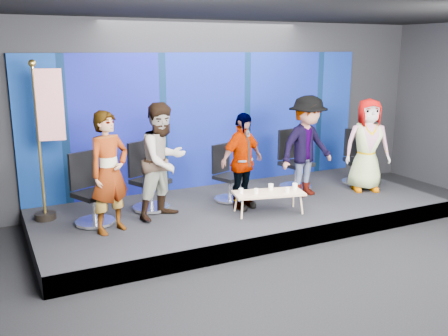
{
  "coord_description": "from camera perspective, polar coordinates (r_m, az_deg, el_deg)",
  "views": [
    {
      "loc": [
        -3.97,
        -4.89,
        2.97
      ],
      "look_at": [
        -0.38,
        2.4,
        1.02
      ],
      "focal_mm": 40.0,
      "sensor_mm": 36.0,
      "label": 1
    }
  ],
  "objects": [
    {
      "name": "coffee_table",
      "position": [
        8.3,
        5.13,
        -2.96
      ],
      "size": [
        1.24,
        0.74,
        0.36
      ],
      "rotation": [
        0.0,
        0.0,
        -0.23
      ],
      "color": "tan",
      "rests_on": "riser"
    },
    {
      "name": "panelist_e",
      "position": [
        9.88,
        16.06,
        2.53
      ],
      "size": [
        1.02,
        0.86,
        1.77
      ],
      "primitive_type": "imported",
      "rotation": [
        0.0,
        0.0,
        -0.41
      ],
      "color": "black",
      "rests_on": "riser"
    },
    {
      "name": "backdrop",
      "position": [
        9.79,
        -2.04,
        5.43
      ],
      "size": [
        7.0,
        0.08,
        2.6
      ],
      "primitive_type": "cube",
      "color": "navy",
      "rests_on": "riser"
    },
    {
      "name": "chair_c",
      "position": [
        8.94,
        0.43,
        -1.66
      ],
      "size": [
        0.73,
        0.73,
        1.01
      ],
      "rotation": [
        0.0,
        0.0,
        0.35
      ],
      "color": "silver",
      "rests_on": "riser"
    },
    {
      "name": "chair_e",
      "position": [
        10.45,
        14.94,
        0.24
      ],
      "size": [
        0.81,
        0.81,
        1.09
      ],
      "rotation": [
        0.0,
        0.0,
        -0.41
      ],
      "color": "silver",
      "rests_on": "riser"
    },
    {
      "name": "panelist_c",
      "position": [
        8.4,
        2.07,
        0.77
      ],
      "size": [
        1.04,
        0.71,
        1.64
      ],
      "primitive_type": "imported",
      "rotation": [
        0.0,
        0.0,
        0.35
      ],
      "color": "black",
      "rests_on": "riser"
    },
    {
      "name": "room_walls",
      "position": [
        6.32,
        12.91,
        8.24
      ],
      "size": [
        10.02,
        8.02,
        3.51
      ],
      "color": "black",
      "rests_on": "ground"
    },
    {
      "name": "mug_b",
      "position": [
        8.18,
        3.69,
        -2.66
      ],
      "size": [
        0.07,
        0.07,
        0.09
      ],
      "primitive_type": "cylinder",
      "color": "silver",
      "rests_on": "coffee_table"
    },
    {
      "name": "mug_c",
      "position": [
        8.43,
        5.37,
        -2.15
      ],
      "size": [
        0.09,
        0.09,
        0.1
      ],
      "primitive_type": "cylinder",
      "color": "silver",
      "rests_on": "coffee_table"
    },
    {
      "name": "riser",
      "position": [
        8.85,
        1.91,
        -5.1
      ],
      "size": [
        7.0,
        3.0,
        0.3
      ],
      "primitive_type": "cube",
      "color": "black",
      "rests_on": "ground"
    },
    {
      "name": "ground",
      "position": [
        6.96,
        11.85,
        -12.07
      ],
      "size": [
        10.0,
        10.0,
        0.0
      ],
      "primitive_type": "plane",
      "color": "black",
      "rests_on": "ground"
    },
    {
      "name": "panelist_a",
      "position": [
        7.48,
        -12.97,
        -0.5
      ],
      "size": [
        0.78,
        0.67,
        1.82
      ],
      "primitive_type": "imported",
      "rotation": [
        0.0,
        0.0,
        0.42
      ],
      "color": "black",
      "rests_on": "riser"
    },
    {
      "name": "flag_stand",
      "position": [
        8.22,
        -19.57,
        3.33
      ],
      "size": [
        0.57,
        0.33,
        2.52
      ],
      "rotation": [
        0.0,
        0.0,
        -0.19
      ],
      "color": "black",
      "rests_on": "riser"
    },
    {
      "name": "mug_d",
      "position": [
        8.31,
        7.26,
        -2.49
      ],
      "size": [
        0.07,
        0.07,
        0.08
      ],
      "primitive_type": "cylinder",
      "color": "silver",
      "rests_on": "coffee_table"
    },
    {
      "name": "panelist_b",
      "position": [
        7.98,
        -6.94,
        0.81
      ],
      "size": [
        1.12,
        1.02,
        1.86
      ],
      "primitive_type": "imported",
      "rotation": [
        0.0,
        0.0,
        0.43
      ],
      "color": "black",
      "rests_on": "riser"
    },
    {
      "name": "panelist_d",
      "position": [
        9.27,
        9.45,
        2.46
      ],
      "size": [
        1.3,
        0.89,
        1.86
      ],
      "primitive_type": "imported",
      "rotation": [
        0.0,
        0.0,
        0.18
      ],
      "color": "black",
      "rests_on": "riser"
    },
    {
      "name": "chair_d",
      "position": [
        9.82,
        7.99,
        -0.15
      ],
      "size": [
        0.75,
        0.75,
        1.15
      ],
      "rotation": [
        0.0,
        0.0,
        0.18
      ],
      "color": "silver",
      "rests_on": "riser"
    },
    {
      "name": "chair_a",
      "position": [
        8.02,
        -14.9,
        -3.65
      ],
      "size": [
        0.83,
        0.83,
        1.12
      ],
      "rotation": [
        0.0,
        0.0,
        0.42
      ],
      "color": "silver",
      "rests_on": "riser"
    },
    {
      "name": "mug_e",
      "position": [
        8.51,
        8.11,
        -2.08
      ],
      "size": [
        0.09,
        0.09,
        0.1
      ],
      "primitive_type": "cylinder",
      "color": "silver",
      "rests_on": "coffee_table"
    },
    {
      "name": "chair_b",
      "position": [
        8.54,
        -8.65,
        -2.23
      ],
      "size": [
        0.86,
        0.86,
        1.15
      ],
      "rotation": [
        0.0,
        0.0,
        0.43
      ],
      "color": "silver",
      "rests_on": "riser"
    },
    {
      "name": "mug_a",
      "position": [
        8.17,
        1.95,
        -2.64
      ],
      "size": [
        0.08,
        0.08,
        0.09
      ],
      "primitive_type": "cylinder",
      "color": "silver",
      "rests_on": "coffee_table"
    }
  ]
}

